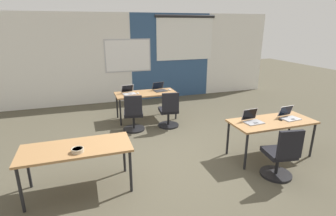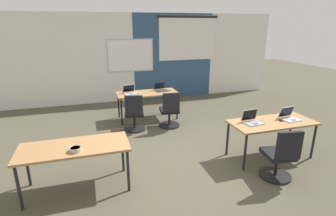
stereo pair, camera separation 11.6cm
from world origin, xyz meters
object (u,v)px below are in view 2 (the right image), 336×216
at_px(mouse_far_right, 171,90).
at_px(chair_far_right, 170,113).
at_px(desk_near_right, 272,124).
at_px(desk_near_left, 75,150).
at_px(chair_near_right_inner, 280,159).
at_px(chair_far_left, 134,116).
at_px(mouse_near_right_end, 281,120).
at_px(desk_far_center, 147,95).
at_px(laptop_far_right, 161,89).
at_px(laptop_near_right_end, 290,117).
at_px(laptop_near_right_inner, 252,120).
at_px(mouse_far_left, 139,93).
at_px(snack_bowl, 75,149).
at_px(laptop_far_left, 130,92).

bearing_deg(mouse_far_right, chair_far_right, -109.68).
bearing_deg(desk_near_right, desk_near_left, 180.00).
relative_size(chair_near_right_inner, chair_far_left, 1.00).
relative_size(mouse_near_right_end, chair_far_left, 0.11).
xyz_separation_m(desk_near_left, mouse_far_right, (2.43, 2.85, 0.08)).
bearing_deg(desk_near_left, desk_far_center, 57.99).
relative_size(mouse_near_right_end, laptop_far_right, 0.27).
xyz_separation_m(mouse_near_right_end, chair_far_left, (-2.42, 2.06, -0.36)).
distance_m(laptop_near_right_end, mouse_far_right, 3.20).
height_order(chair_near_right_inner, laptop_far_right, laptop_far_right).
bearing_deg(chair_near_right_inner, desk_near_left, -3.76).
height_order(laptop_near_right_inner, mouse_far_left, laptop_near_right_inner).
height_order(mouse_near_right_end, laptop_near_right_inner, laptop_near_right_inner).
bearing_deg(laptop_far_right, mouse_far_right, -20.73).
relative_size(mouse_far_left, laptop_far_right, 0.28).
height_order(desk_near_left, mouse_near_right_end, mouse_near_right_end).
xyz_separation_m(laptop_far_right, snack_bowl, (-2.14, -3.08, -0.01)).
xyz_separation_m(desk_near_left, snack_bowl, (0.02, -0.18, 0.10)).
relative_size(mouse_far_right, snack_bowl, 0.64).
bearing_deg(chair_far_right, laptop_far_right, -85.37).
bearing_deg(laptop_far_left, chair_near_right_inner, -71.26).
bearing_deg(snack_bowl, laptop_near_right_end, 2.69).
relative_size(laptop_near_right_end, chair_near_right_inner, 0.38).
height_order(desk_near_right, desk_far_center, same).
bearing_deg(snack_bowl, mouse_far_left, 62.86).
relative_size(laptop_far_right, chair_far_right, 0.41).
bearing_deg(snack_bowl, laptop_near_right_inner, 4.34).
relative_size(desk_far_center, mouse_far_right, 14.01).
bearing_deg(laptop_far_right, laptop_near_right_end, -69.08).
distance_m(desk_near_right, laptop_near_right_inner, 0.42).
height_order(laptop_far_right, mouse_far_right, laptop_far_right).
bearing_deg(laptop_far_right, mouse_near_right_end, -72.61).
xyz_separation_m(laptop_near_right_inner, laptop_far_right, (-0.94, 2.84, -0.00)).
distance_m(laptop_near_right_end, laptop_near_right_inner, 0.79).
relative_size(desk_far_center, chair_near_right_inner, 1.74).
bearing_deg(mouse_far_right, snack_bowl, -128.47).
bearing_deg(chair_far_right, chair_near_right_inner, 117.22).
bearing_deg(chair_far_right, laptop_near_right_inner, 123.17).
height_order(mouse_near_right_end, chair_far_left, chair_far_left).
height_order(desk_far_center, mouse_far_left, mouse_far_left).
distance_m(laptop_near_right_inner, laptop_far_right, 2.99).
bearing_deg(mouse_near_right_end, desk_near_left, 179.61).
xyz_separation_m(desk_near_left, laptop_near_right_end, (3.89, 0.01, 0.11)).
xyz_separation_m(laptop_near_right_inner, chair_far_left, (-1.84, 1.98, -0.39)).
distance_m(laptop_far_right, snack_bowl, 3.75).
distance_m(mouse_near_right_end, laptop_far_right, 3.29).
bearing_deg(laptop_far_right, chair_far_right, -102.03).
distance_m(mouse_far_left, chair_far_right, 1.02).
xyz_separation_m(desk_near_right, chair_far_left, (-2.25, 2.04, -0.28)).
bearing_deg(mouse_far_right, desk_near_right, -69.38).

